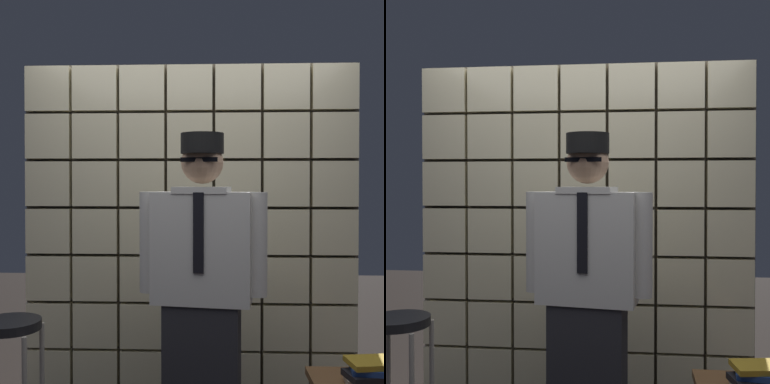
# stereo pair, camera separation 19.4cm
# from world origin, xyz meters

# --- Properties ---
(glass_block_wall) EXTENTS (2.39, 0.10, 2.39)m
(glass_block_wall) POSITION_xyz_m (-0.00, 1.22, 1.17)
(glass_block_wall) COLOR beige
(glass_block_wall) RESTS_ON ground
(standing_person) EXTENTS (0.72, 0.34, 1.79)m
(standing_person) POSITION_xyz_m (0.10, 0.39, 0.93)
(standing_person) COLOR #28282D
(standing_person) RESTS_ON ground
(bar_stool) EXTENTS (0.34, 0.34, 0.78)m
(bar_stool) POSITION_xyz_m (-0.94, 0.30, 0.58)
(bar_stool) COLOR black
(bar_stool) RESTS_ON ground
(book_stack) EXTENTS (0.26, 0.22, 0.12)m
(book_stack) POSITION_xyz_m (0.94, 0.17, 0.57)
(book_stack) COLOR gray
(book_stack) RESTS_ON side_table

